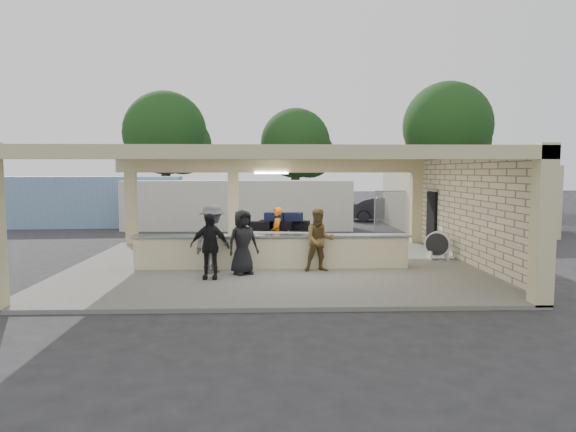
{
  "coord_description": "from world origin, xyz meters",
  "views": [
    {
      "loc": [
        -0.05,
        -15.53,
        2.95
      ],
      "look_at": [
        0.53,
        1.0,
        1.51
      ],
      "focal_mm": 32.0,
      "sensor_mm": 36.0,
      "label": 1
    }
  ],
  "objects_px": {
    "baggage_handler": "(277,234)",
    "passenger_a": "(319,240)",
    "luggage_cart": "(279,234)",
    "container_white": "(238,205)",
    "passenger_c": "(213,239)",
    "car_dark": "(387,210)",
    "container_blue": "(83,202)",
    "baggage_counter": "(272,251)",
    "car_white_a": "(439,211)",
    "drum_fan": "(438,244)",
    "passenger_b": "(209,246)",
    "car_white_b": "(501,212)",
    "passenger_d": "(243,242)"
  },
  "relations": [
    {
      "from": "container_blue",
      "to": "car_dark",
      "type": "bearing_deg",
      "value": 2.99
    },
    {
      "from": "drum_fan",
      "to": "passenger_b",
      "type": "relative_size",
      "value": 0.52
    },
    {
      "from": "baggage_handler",
      "to": "passenger_b",
      "type": "bearing_deg",
      "value": -36.64
    },
    {
      "from": "baggage_handler",
      "to": "car_dark",
      "type": "xyz_separation_m",
      "value": [
        6.61,
        13.3,
        -0.24
      ]
    },
    {
      "from": "passenger_d",
      "to": "container_white",
      "type": "bearing_deg",
      "value": 65.56
    },
    {
      "from": "car_white_b",
      "to": "container_blue",
      "type": "height_order",
      "value": "container_blue"
    },
    {
      "from": "luggage_cart",
      "to": "container_white",
      "type": "xyz_separation_m",
      "value": [
        -1.93,
        9.62,
        0.33
      ]
    },
    {
      "from": "luggage_cart",
      "to": "passenger_c",
      "type": "relative_size",
      "value": 1.47
    },
    {
      "from": "baggage_counter",
      "to": "passenger_b",
      "type": "relative_size",
      "value": 4.69
    },
    {
      "from": "passenger_c",
      "to": "car_dark",
      "type": "distance_m",
      "value": 17.55
    },
    {
      "from": "passenger_c",
      "to": "car_dark",
      "type": "bearing_deg",
      "value": 10.25
    },
    {
      "from": "drum_fan",
      "to": "container_white",
      "type": "relative_size",
      "value": 0.08
    },
    {
      "from": "luggage_cart",
      "to": "car_white_a",
      "type": "bearing_deg",
      "value": 63.27
    },
    {
      "from": "container_white",
      "to": "car_white_b",
      "type": "bearing_deg",
      "value": 9.08
    },
    {
      "from": "baggage_handler",
      "to": "container_white",
      "type": "bearing_deg",
      "value": -173.7
    },
    {
      "from": "passenger_a",
      "to": "car_white_b",
      "type": "relative_size",
      "value": 0.41
    },
    {
      "from": "baggage_counter",
      "to": "container_blue",
      "type": "xyz_separation_m",
      "value": [
        -10.05,
        12.67,
        0.75
      ]
    },
    {
      "from": "baggage_counter",
      "to": "luggage_cart",
      "type": "relative_size",
      "value": 2.89
    },
    {
      "from": "container_white",
      "to": "baggage_counter",
      "type": "bearing_deg",
      "value": -79.78
    },
    {
      "from": "luggage_cart",
      "to": "container_white",
      "type": "height_order",
      "value": "container_white"
    },
    {
      "from": "container_blue",
      "to": "car_white_b",
      "type": "bearing_deg",
      "value": -2.94
    },
    {
      "from": "car_white_a",
      "to": "drum_fan",
      "type": "bearing_deg",
      "value": 163.68
    },
    {
      "from": "passenger_a",
      "to": "passenger_b",
      "type": "bearing_deg",
      "value": -168.31
    },
    {
      "from": "drum_fan",
      "to": "passenger_a",
      "type": "height_order",
      "value": "passenger_a"
    },
    {
      "from": "baggage_counter",
      "to": "passenger_c",
      "type": "xyz_separation_m",
      "value": [
        -1.67,
        -0.7,
        0.48
      ]
    },
    {
      "from": "drum_fan",
      "to": "container_blue",
      "type": "relative_size",
      "value": 0.09
    },
    {
      "from": "car_white_a",
      "to": "passenger_b",
      "type": "bearing_deg",
      "value": 146.33
    },
    {
      "from": "car_dark",
      "to": "container_blue",
      "type": "distance_m",
      "value": 16.96
    },
    {
      "from": "container_blue",
      "to": "baggage_counter",
      "type": "bearing_deg",
      "value": -55.41
    },
    {
      "from": "car_dark",
      "to": "container_blue",
      "type": "height_order",
      "value": "container_blue"
    },
    {
      "from": "passenger_a",
      "to": "passenger_d",
      "type": "bearing_deg",
      "value": -176.39
    },
    {
      "from": "baggage_handler",
      "to": "car_dark",
      "type": "distance_m",
      "value": 14.86
    },
    {
      "from": "luggage_cart",
      "to": "car_dark",
      "type": "bearing_deg",
      "value": 73.71
    },
    {
      "from": "passenger_a",
      "to": "car_white_b",
      "type": "height_order",
      "value": "passenger_a"
    },
    {
      "from": "passenger_c",
      "to": "container_white",
      "type": "distance_m",
      "value": 11.83
    },
    {
      "from": "passenger_c",
      "to": "drum_fan",
      "type": "bearing_deg",
      "value": -34.97
    },
    {
      "from": "baggage_counter",
      "to": "container_white",
      "type": "relative_size",
      "value": 0.72
    },
    {
      "from": "passenger_c",
      "to": "passenger_d",
      "type": "distance_m",
      "value": 0.89
    },
    {
      "from": "passenger_b",
      "to": "passenger_d",
      "type": "height_order",
      "value": "passenger_d"
    },
    {
      "from": "baggage_counter",
      "to": "car_white_a",
      "type": "bearing_deg",
      "value": 55.55
    },
    {
      "from": "passenger_a",
      "to": "container_blue",
      "type": "height_order",
      "value": "container_blue"
    },
    {
      "from": "car_dark",
      "to": "container_white",
      "type": "xyz_separation_m",
      "value": [
        -8.45,
        -3.55,
        0.54
      ]
    },
    {
      "from": "luggage_cart",
      "to": "passenger_a",
      "type": "bearing_deg",
      "value": -52.24
    },
    {
      "from": "passenger_d",
      "to": "container_blue",
      "type": "relative_size",
      "value": 0.17
    },
    {
      "from": "baggage_counter",
      "to": "car_white_b",
      "type": "height_order",
      "value": "car_white_b"
    },
    {
      "from": "car_white_b",
      "to": "car_dark",
      "type": "height_order",
      "value": "car_dark"
    },
    {
      "from": "baggage_handler",
      "to": "passenger_a",
      "type": "height_order",
      "value": "passenger_a"
    },
    {
      "from": "car_dark",
      "to": "container_white",
      "type": "relative_size",
      "value": 0.37
    },
    {
      "from": "luggage_cart",
      "to": "car_white_a",
      "type": "distance_m",
      "value": 15.85
    },
    {
      "from": "luggage_cart",
      "to": "car_dark",
      "type": "relative_size",
      "value": 0.67
    }
  ]
}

